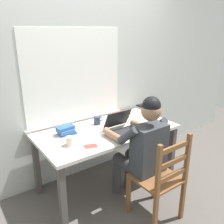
# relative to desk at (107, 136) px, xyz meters

# --- Properties ---
(ground_plane) EXTENTS (8.00, 8.00, 0.00)m
(ground_plane) POSITION_rel_desk_xyz_m (0.00, 0.00, -0.65)
(ground_plane) COLOR #56514C
(back_wall) EXTENTS (6.00, 0.08, 2.60)m
(back_wall) POSITION_rel_desk_xyz_m (-0.00, 0.48, 0.65)
(back_wall) COLOR beige
(back_wall) RESTS_ON ground
(desk) EXTENTS (1.57, 0.79, 0.74)m
(desk) POSITION_rel_desk_xyz_m (0.00, 0.00, 0.00)
(desk) COLOR beige
(desk) RESTS_ON ground
(seated_person) EXTENTS (0.50, 0.60, 1.24)m
(seated_person) POSITION_rel_desk_xyz_m (0.10, -0.47, 0.03)
(seated_person) COLOR #33383D
(seated_person) RESTS_ON ground
(wooden_chair) EXTENTS (0.42, 0.42, 0.93)m
(wooden_chair) POSITION_rel_desk_xyz_m (0.10, -0.75, -0.19)
(wooden_chair) COLOR brown
(wooden_chair) RESTS_ON ground
(laptop) EXTENTS (0.33, 0.33, 0.22)m
(laptop) POSITION_rel_desk_xyz_m (0.12, -0.13, 0.14)
(laptop) COLOR black
(laptop) RESTS_ON desk
(computer_mouse) EXTENTS (0.06, 0.10, 0.03)m
(computer_mouse) POSITION_rel_desk_xyz_m (0.37, -0.16, 0.10)
(computer_mouse) COLOR black
(computer_mouse) RESTS_ON desk
(coffee_mug_white) EXTENTS (0.12, 0.08, 0.09)m
(coffee_mug_white) POSITION_rel_desk_xyz_m (0.51, -0.22, 0.13)
(coffee_mug_white) COLOR white
(coffee_mug_white) RESTS_ON desk
(coffee_mug_dark) EXTENTS (0.12, 0.08, 0.10)m
(coffee_mug_dark) POSITION_rel_desk_xyz_m (-0.00, 0.21, 0.14)
(coffee_mug_dark) COLOR #2D384C
(coffee_mug_dark) RESTS_ON desk
(coffee_mug_spare) EXTENTS (0.12, 0.08, 0.09)m
(coffee_mug_spare) POSITION_rel_desk_xyz_m (-0.52, -0.11, 0.13)
(coffee_mug_spare) COLOR beige
(coffee_mug_spare) RESTS_ON desk
(book_stack_main) EXTENTS (0.19, 0.15, 0.06)m
(book_stack_main) POSITION_rel_desk_xyz_m (0.37, 0.21, 0.12)
(book_stack_main) COLOR gold
(book_stack_main) RESTS_ON desk
(book_stack_side) EXTENTS (0.20, 0.16, 0.09)m
(book_stack_side) POSITION_rel_desk_xyz_m (-0.44, 0.16, 0.13)
(book_stack_side) COLOR #2D5B9E
(book_stack_side) RESTS_ON desk
(paper_pile_near_laptop) EXTENTS (0.25, 0.20, 0.01)m
(paper_pile_near_laptop) POSITION_rel_desk_xyz_m (-0.54, 0.02, 0.09)
(paper_pile_near_laptop) COLOR silver
(paper_pile_near_laptop) RESTS_ON desk
(landscape_photo_print) EXTENTS (0.15, 0.13, 0.00)m
(landscape_photo_print) POSITION_rel_desk_xyz_m (-0.37, -0.24, 0.09)
(landscape_photo_print) COLOR #C63D33
(landscape_photo_print) RESTS_ON desk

